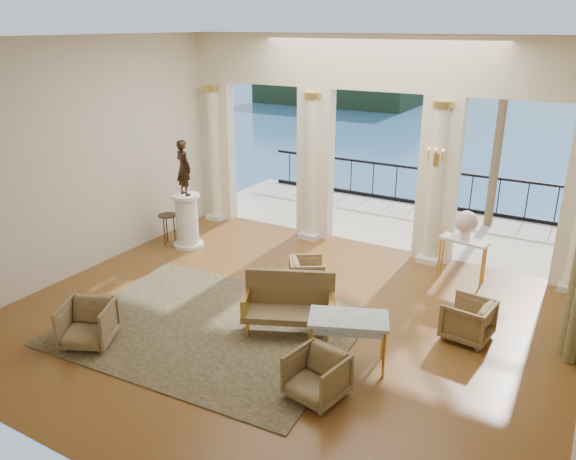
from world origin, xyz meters
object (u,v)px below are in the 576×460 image
Objects in this scene: armchair_b at (317,374)px; side_table at (168,219)px; console_table at (463,246)px; armchair_c at (468,318)px; armchair_d at (307,272)px; game_table at (349,322)px; statue at (184,168)px; settee at (289,303)px; armchair_a at (88,322)px; pedestal at (187,222)px.

side_table is (-5.44, 3.29, 0.23)m from armchair_b.
armchair_c is at bearing -63.86° from console_table.
armchair_d is 0.95× the size of side_table.
statue reaches higher than game_table.
game_table is at bearing -91.15° from console_table.
armchair_c is 2.82m from settee.
armchair_c is 2.22m from console_table.
armchair_b is 1.81m from settee.
armchair_d is (2.00, 3.42, -0.06)m from armchair_a.
statue is 1.75× the size of side_table.
armchair_a is 4.26m from side_table.
armchair_b is at bearing -31.18° from side_table.
armchair_d is 1.56m from settee.
settee reaches higher than armchair_a.
side_table is (-5.48, 2.39, -0.11)m from game_table.
statue reaches higher than armchair_b.
statue is (-3.28, 0.52, 1.48)m from armchair_d.
game_table reaches higher than side_table.
armchair_d is at bearing 33.46° from armchair_a.
settee is at bearing 164.67° from armchair_d.
console_table is at bearing 34.92° from settee.
pedestal is 1.23m from statue.
statue is at bearing 48.25° from armchair_d.
statue is (-4.94, 3.36, 1.45)m from armchair_b.
side_table is at bearing 131.38° from settee.
armchair_c reaches higher than armchair_d.
armchair_c reaches higher than armchair_b.
armchair_a is at bearing 179.45° from game_table.
game_table reaches higher than armchair_c.
side_table is at bearing 134.08° from game_table.
game_table is at bearing -171.41° from armchair_d.
settee is 3.80m from console_table.
game_table is at bearing 172.26° from statue.
armchair_d is at bearing -6.84° from side_table.
armchair_c is (1.37, 2.51, 0.00)m from armchair_b.
settee is at bearing -24.51° from side_table.
statue is at bearing 7.74° from side_table.
armchair_a is 1.06× the size of armchair_c.
armchair_b is 1.10× the size of armchair_d.
armchair_b is 6.15m from statue.
game_table is at bearing -23.53° from side_table.
armchair_d is (-1.66, 2.84, -0.03)m from armchair_b.
game_table is (0.04, 0.91, 0.34)m from armchair_b.
side_table is (-3.78, 0.45, 0.26)m from armchair_d.
console_table is at bearing -156.71° from armchair_c.
armchair_a is 0.63× the size of pedestal.
armchair_a is at bearing -120.59° from console_table.
armchair_b is 2.86m from armchair_c.
statue is (-6.31, 0.85, 1.45)m from armchair_c.
armchair_b is 4.69m from console_table.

